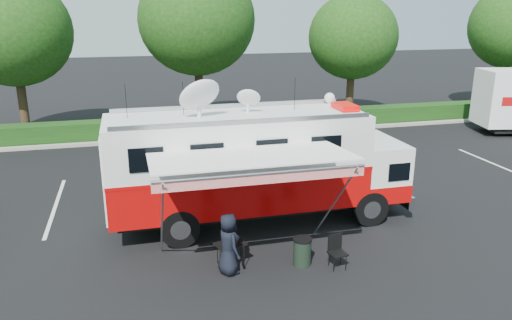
{
  "coord_description": "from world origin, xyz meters",
  "views": [
    {
      "loc": [
        -3.79,
        -14.19,
        6.53
      ],
      "look_at": [
        0.0,
        0.5,
        1.9
      ],
      "focal_mm": 35.0,
      "sensor_mm": 36.0,
      "label": 1
    }
  ],
  "objects": [
    {
      "name": "ground_plane",
      "position": [
        0.0,
        0.0,
        0.0
      ],
      "size": [
        120.0,
        120.0,
        0.0
      ],
      "primitive_type": "plane",
      "color": "black",
      "rests_on": "ground"
    },
    {
      "name": "back_border",
      "position": [
        1.14,
        12.9,
        5.0
      ],
      "size": [
        60.0,
        6.14,
        8.87
      ],
      "color": "#9E998E",
      "rests_on": "ground_plane"
    },
    {
      "name": "stall_lines",
      "position": [
        -0.5,
        3.0,
        0.0
      ],
      "size": [
        24.12,
        5.5,
        0.01
      ],
      "color": "silver",
      "rests_on": "ground_plane"
    },
    {
      "name": "command_truck",
      "position": [
        -0.08,
        -0.0,
        1.92
      ],
      "size": [
        9.32,
        2.56,
        4.48
      ],
      "color": "black",
      "rests_on": "ground_plane"
    },
    {
      "name": "awning",
      "position": [
        -0.92,
        -2.66,
        2.88
      ],
      "size": [
        5.09,
        2.63,
        3.07
      ],
      "color": "white",
      "rests_on": "ground_plane"
    },
    {
      "name": "person",
      "position": [
        -1.61,
        -2.95,
        0.0
      ],
      "size": [
        0.73,
        0.91,
        1.63
      ],
      "primitive_type": "imported",
      "rotation": [
        0.0,
        0.0,
        1.87
      ],
      "color": "black",
      "rests_on": "ground_plane"
    },
    {
      "name": "folding_table",
      "position": [
        -1.49,
        -2.59,
        0.61
      ],
      "size": [
        0.89,
        0.74,
        0.66
      ],
      "color": "black",
      "rests_on": "ground_plane"
    },
    {
      "name": "folding_chair",
      "position": [
        1.18,
        -3.31,
        0.52
      ],
      "size": [
        0.49,
        0.51,
        0.88
      ],
      "color": "black",
      "rests_on": "ground_plane"
    },
    {
      "name": "trash_bin",
      "position": [
        0.35,
        -3.02,
        0.38
      ],
      "size": [
        0.51,
        0.51,
        0.76
      ],
      "color": "black",
      "rests_on": "ground_plane"
    }
  ]
}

